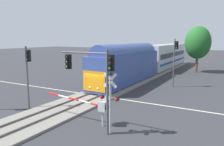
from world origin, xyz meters
The scene contains 11 objects.
ground_plane centered at (0.00, 0.00, 0.00)m, with size 220.00×220.00×0.00m, color #333338.
road_centre_stripe centered at (0.00, 0.00, 0.00)m, with size 44.00×0.20×0.01m.
railway_track centered at (0.00, 0.00, 0.10)m, with size 4.40×80.00×0.32m.
commuter_train centered at (0.00, 17.01, 2.79)m, with size 3.04×38.14×5.16m.
crossing_gate_near centered at (4.36, -6.91, 1.43)m, with size 5.71×0.40×1.86m.
crossing_signal_mast centered at (6.03, -7.71, 2.51)m, with size 1.36×0.44×4.11m.
crossing_gate_far centered at (-4.43, 6.91, 1.43)m, with size 5.38×0.40×1.88m.
traffic_signal_near_right centered at (4.95, -7.97, 4.12)m, with size 4.08×0.38×5.49m.
traffic_signal_median centered at (-2.66, -6.78, 3.69)m, with size 0.53×0.38×5.51m.
traffic_signal_far_side centered at (6.16, 8.44, 4.10)m, with size 0.53×0.38×6.14m.
elm_centre_background centered at (6.56, 23.34, 5.41)m, with size 4.58×4.58×8.38m.
Camera 1 is at (12.92, -19.71, 6.16)m, focal length 35.69 mm.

